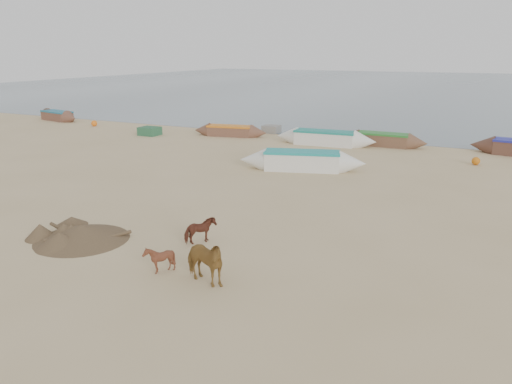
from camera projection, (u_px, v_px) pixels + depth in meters
ground at (199, 256)px, 15.23m from camera, size 140.00×140.00×0.00m
sea at (454, 87)px, 86.07m from camera, size 160.00×160.00×0.00m
cow_adult at (203, 261)px, 13.23m from camera, size 1.66×1.05×1.29m
calf_front at (159, 259)px, 13.97m from camera, size 0.87×0.81×0.81m
calf_right at (201, 231)px, 16.08m from camera, size 0.89×0.99×0.86m
near_canoe at (302, 161)px, 25.96m from camera, size 6.68×3.16×1.01m
debris_pile at (82, 232)px, 16.43m from camera, size 3.52×3.52×0.51m
waterline_canoes at (389, 141)px, 31.97m from camera, size 62.19×3.65×0.95m
beach_clutter at (417, 148)px, 30.49m from camera, size 43.44×6.11×0.64m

